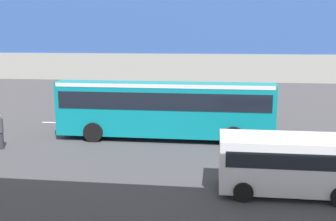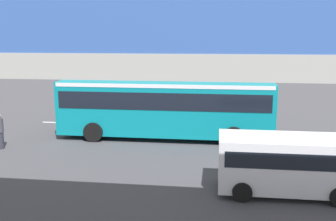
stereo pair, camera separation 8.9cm
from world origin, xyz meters
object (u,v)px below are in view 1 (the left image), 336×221
object	(u,v)px
bicycle_red	(323,164)
pedestrian	(0,131)
city_bus	(165,104)
bicycle_blue	(309,145)
parked_van	(288,161)
traffic_sign	(162,91)

from	to	relation	value
bicycle_red	pedestrian	xyz separation A→B (m)	(15.01, -1.62, 0.51)
city_bus	bicycle_red	bearing A→B (deg)	146.42
pedestrian	bicycle_red	bearing A→B (deg)	173.82
bicycle_blue	pedestrian	world-z (taller)	pedestrian
parked_van	bicycle_blue	distance (m)	5.47
bicycle_blue	bicycle_red	distance (m)	2.84
pedestrian	traffic_sign	world-z (taller)	traffic_sign
pedestrian	city_bus	bearing A→B (deg)	-158.34
bicycle_blue	pedestrian	xyz separation A→B (m)	(15.09, 1.22, 0.51)
city_bus	bicycle_red	size ratio (longest dim) A/B	6.52
city_bus	bicycle_blue	world-z (taller)	city_bus
parked_van	traffic_sign	world-z (taller)	traffic_sign
city_bus	traffic_sign	xyz separation A→B (m)	(0.88, -5.04, 0.01)
city_bus	pedestrian	world-z (taller)	city_bus
bicycle_blue	traffic_sign	distance (m)	10.78
bicycle_blue	traffic_sign	bearing A→B (deg)	-40.60
city_bus	bicycle_red	world-z (taller)	city_bus
bicycle_red	bicycle_blue	bearing A→B (deg)	-91.58
parked_van	bicycle_blue	xyz separation A→B (m)	(-1.92, -5.06, -0.81)
parked_van	traffic_sign	bearing A→B (deg)	-62.74
bicycle_blue	bicycle_red	xyz separation A→B (m)	(0.08, 2.84, 0.00)
bicycle_blue	bicycle_red	size ratio (longest dim) A/B	1.00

